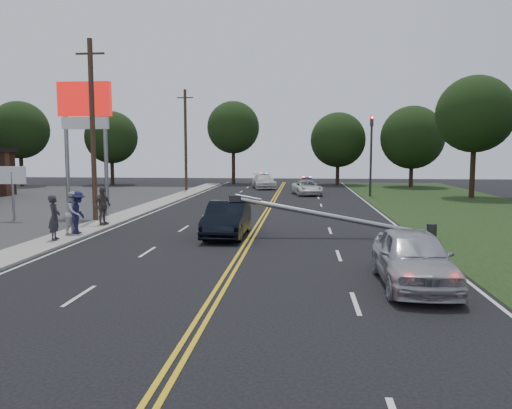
# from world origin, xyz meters

# --- Properties ---
(ground) EXTENTS (120.00, 120.00, 0.00)m
(ground) POSITION_xyz_m (0.00, 0.00, 0.00)
(ground) COLOR black
(ground) RESTS_ON ground
(sidewalk) EXTENTS (1.80, 70.00, 0.12)m
(sidewalk) POSITION_xyz_m (-8.40, 10.00, 0.06)
(sidewalk) COLOR gray
(sidewalk) RESTS_ON ground
(centerline_yellow) EXTENTS (0.36, 80.00, 0.00)m
(centerline_yellow) POSITION_xyz_m (0.00, 10.00, 0.01)
(centerline_yellow) COLOR gold
(centerline_yellow) RESTS_ON ground
(pylon_sign) EXTENTS (3.20, 0.35, 8.00)m
(pylon_sign) POSITION_xyz_m (-10.50, 14.00, 6.00)
(pylon_sign) COLOR gray
(pylon_sign) RESTS_ON ground
(small_sign) EXTENTS (1.60, 0.14, 3.10)m
(small_sign) POSITION_xyz_m (-14.00, 12.00, 2.33)
(small_sign) COLOR gray
(small_sign) RESTS_ON ground
(traffic_signal) EXTENTS (0.28, 0.41, 7.05)m
(traffic_signal) POSITION_xyz_m (8.30, 30.00, 4.21)
(traffic_signal) COLOR #2D2D30
(traffic_signal) RESTS_ON ground
(fallen_streetlight) EXTENTS (9.36, 0.44, 1.91)m
(fallen_streetlight) POSITION_xyz_m (4.19, 8.00, 0.92)
(fallen_streetlight) COLOR #2D2D30
(fallen_streetlight) RESTS_ON ground
(utility_pole_mid) EXTENTS (1.60, 0.28, 10.00)m
(utility_pole_mid) POSITION_xyz_m (-9.20, 12.00, 5.08)
(utility_pole_mid) COLOR #382619
(utility_pole_mid) RESTS_ON ground
(utility_pole_far) EXTENTS (1.60, 0.28, 10.00)m
(utility_pole_far) POSITION_xyz_m (-9.20, 34.00, 5.08)
(utility_pole_far) COLOR #382619
(utility_pole_far) RESTS_ON ground
(tree_4) EXTENTS (6.48, 6.48, 9.64)m
(tree_4) POSITION_xyz_m (-29.66, 39.60, 6.39)
(tree_4) COLOR black
(tree_4) RESTS_ON ground
(tree_5) EXTENTS (6.19, 6.19, 8.74)m
(tree_5) POSITION_xyz_m (-20.34, 43.12, 5.63)
(tree_5) COLOR black
(tree_5) RESTS_ON ground
(tree_6) EXTENTS (6.39, 6.39, 10.11)m
(tree_6) POSITION_xyz_m (-6.18, 46.53, 6.90)
(tree_6) COLOR black
(tree_6) RESTS_ON ground
(tree_7) EXTENTS (6.51, 6.51, 8.60)m
(tree_7) POSITION_xyz_m (6.51, 45.65, 5.34)
(tree_7) COLOR black
(tree_7) RESTS_ON ground
(tree_8) EXTENTS (7.01, 7.01, 9.02)m
(tree_8) POSITION_xyz_m (14.46, 42.57, 5.51)
(tree_8) COLOR black
(tree_8) RESTS_ON ground
(tree_9) EXTENTS (6.47, 6.47, 10.32)m
(tree_9) POSITION_xyz_m (16.77, 29.37, 7.07)
(tree_9) COLOR black
(tree_9) RESTS_ON ground
(crashed_sedan) EXTENTS (1.74, 4.94, 1.62)m
(crashed_sedan) POSITION_xyz_m (-1.14, 7.92, 0.81)
(crashed_sedan) COLOR black
(crashed_sedan) RESTS_ON ground
(waiting_sedan) EXTENTS (2.02, 4.93, 1.67)m
(waiting_sedan) POSITION_xyz_m (5.54, -0.09, 0.84)
(waiting_sedan) COLOR #B0B3B9
(waiting_sedan) RESTS_ON ground
(emergency_a) EXTENTS (3.11, 5.06, 1.31)m
(emergency_a) POSITION_xyz_m (2.72, 30.92, 0.65)
(emergency_a) COLOR silver
(emergency_a) RESTS_ON ground
(emergency_b) EXTENTS (3.27, 5.73, 1.56)m
(emergency_b) POSITION_xyz_m (-1.81, 38.49, 0.78)
(emergency_b) COLOR silver
(emergency_b) RESTS_ON ground
(bystander_a) EXTENTS (0.62, 0.80, 1.95)m
(bystander_a) POSITION_xyz_m (-8.31, 5.66, 1.10)
(bystander_a) COLOR #26272E
(bystander_a) RESTS_ON sidewalk
(bystander_b) EXTENTS (0.90, 1.07, 1.97)m
(bystander_b) POSITION_xyz_m (-8.19, 7.28, 1.11)
(bystander_b) COLOR silver
(bystander_b) RESTS_ON sidewalk
(bystander_c) EXTENTS (0.87, 1.35, 1.97)m
(bystander_c) POSITION_xyz_m (-8.07, 7.38, 1.11)
(bystander_c) COLOR #191A3E
(bystander_c) RESTS_ON sidewalk
(bystander_d) EXTENTS (0.82, 1.27, 2.00)m
(bystander_d) POSITION_xyz_m (-8.04, 10.21, 1.12)
(bystander_d) COLOR #5D4E4A
(bystander_d) RESTS_ON sidewalk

